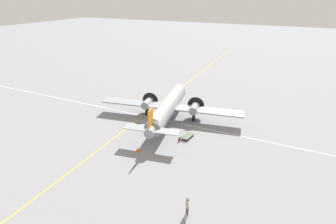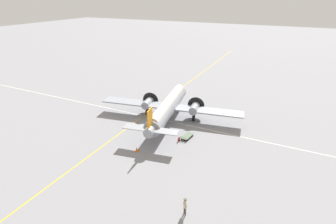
{
  "view_description": "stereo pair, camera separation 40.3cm",
  "coord_description": "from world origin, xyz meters",
  "px_view_note": "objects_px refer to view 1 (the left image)",
  "views": [
    {
      "loc": [
        33.15,
        15.7,
        18.04
      ],
      "look_at": [
        0.0,
        0.0,
        1.5
      ],
      "focal_mm": 28.0,
      "sensor_mm": 36.0,
      "label": 1
    },
    {
      "loc": [
        32.97,
        16.07,
        18.04
      ],
      "look_at": [
        0.0,
        0.0,
        1.5
      ],
      "focal_mm": 28.0,
      "sensor_mm": 36.0,
      "label": 2
    }
  ],
  "objects_px": {
    "crew_foreground": "(187,205)",
    "suitcase_near_door": "(179,139)",
    "airliner_main": "(169,106)",
    "traffic_cone": "(138,150)",
    "baggage_cart": "(188,136)"
  },
  "relations": [
    {
      "from": "crew_foreground",
      "to": "suitcase_near_door",
      "type": "relative_size",
      "value": 3.08
    },
    {
      "from": "airliner_main",
      "to": "traffic_cone",
      "type": "relative_size",
      "value": 37.81
    },
    {
      "from": "airliner_main",
      "to": "baggage_cart",
      "type": "relative_size",
      "value": 10.17
    },
    {
      "from": "airliner_main",
      "to": "traffic_cone",
      "type": "height_order",
      "value": "airliner_main"
    },
    {
      "from": "airliner_main",
      "to": "traffic_cone",
      "type": "distance_m",
      "value": 10.12
    },
    {
      "from": "crew_foreground",
      "to": "traffic_cone",
      "type": "height_order",
      "value": "crew_foreground"
    },
    {
      "from": "crew_foreground",
      "to": "baggage_cart",
      "type": "distance_m",
      "value": 13.78
    },
    {
      "from": "baggage_cart",
      "to": "suitcase_near_door",
      "type": "bearing_deg",
      "value": 161.1
    },
    {
      "from": "crew_foreground",
      "to": "suitcase_near_door",
      "type": "bearing_deg",
      "value": -20.0
    },
    {
      "from": "traffic_cone",
      "to": "airliner_main",
      "type": "bearing_deg",
      "value": -177.98
    },
    {
      "from": "crew_foreground",
      "to": "suitcase_near_door",
      "type": "xyz_separation_m",
      "value": [
        -11.48,
        -5.65,
        -0.83
      ]
    },
    {
      "from": "crew_foreground",
      "to": "traffic_cone",
      "type": "xyz_separation_m",
      "value": [
        -6.91,
        -9.4,
        -0.81
      ]
    },
    {
      "from": "airliner_main",
      "to": "crew_foreground",
      "type": "height_order",
      "value": "airliner_main"
    },
    {
      "from": "traffic_cone",
      "to": "baggage_cart",
      "type": "bearing_deg",
      "value": 143.29
    },
    {
      "from": "baggage_cart",
      "to": "traffic_cone",
      "type": "height_order",
      "value": "traffic_cone"
    }
  ]
}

